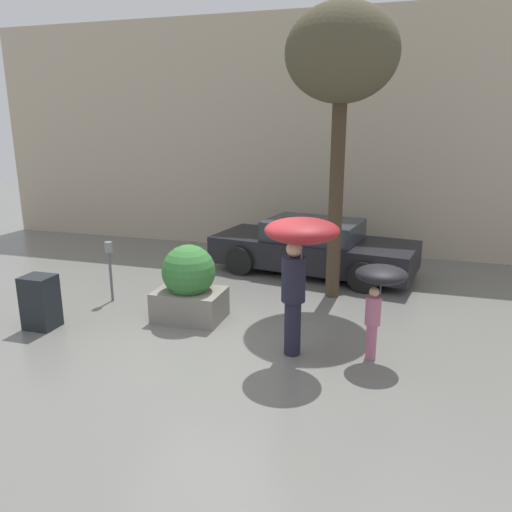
% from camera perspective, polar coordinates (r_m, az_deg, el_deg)
% --- Properties ---
extents(ground_plane, '(40.00, 40.00, 0.00)m').
position_cam_1_polar(ground_plane, '(7.82, -5.27, -10.25)').
color(ground_plane, slate).
extents(building_facade, '(18.00, 0.30, 6.00)m').
position_cam_1_polar(building_facade, '(13.32, 5.20, 13.52)').
color(building_facade, '#B7A88E').
rests_on(building_facade, ground).
extents(planter_box, '(1.17, 0.92, 1.33)m').
position_cam_1_polar(planter_box, '(8.68, -7.65, -3.26)').
color(planter_box, gray).
rests_on(planter_box, ground).
extents(person_adult, '(1.04, 1.04, 2.07)m').
position_cam_1_polar(person_adult, '(6.94, 4.99, 0.78)').
color(person_adult, '#1E1E2D').
rests_on(person_adult, ground).
extents(person_child, '(0.73, 0.73, 1.39)m').
position_cam_1_polar(person_child, '(7.24, 13.93, -3.20)').
color(person_child, '#B76684').
rests_on(person_child, ground).
extents(parked_car_near, '(4.75, 2.50, 1.21)m').
position_cam_1_polar(parked_car_near, '(11.41, 6.52, 0.94)').
color(parked_car_near, black).
rests_on(parked_car_near, ground).
extents(street_tree, '(2.02, 2.02, 5.37)m').
position_cam_1_polar(street_tree, '(9.56, 9.77, 21.31)').
color(street_tree, '#423323').
rests_on(street_tree, ground).
extents(parking_meter, '(0.14, 0.14, 1.17)m').
position_cam_1_polar(parking_meter, '(9.82, -16.40, -0.28)').
color(parking_meter, '#595B60').
rests_on(parking_meter, ground).
extents(newspaper_box, '(0.50, 0.44, 0.90)m').
position_cam_1_polar(newspaper_box, '(9.04, -23.42, -4.85)').
color(newspaper_box, '#1E2328').
rests_on(newspaper_box, ground).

